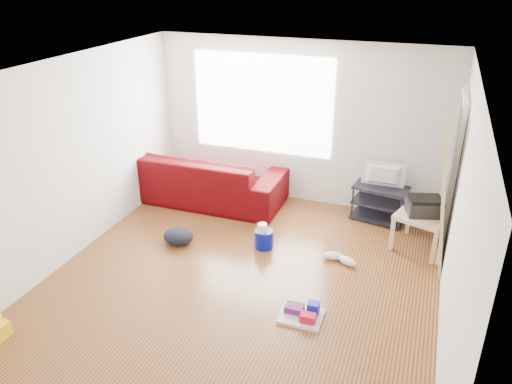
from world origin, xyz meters
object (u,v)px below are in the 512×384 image
(side_table, at_px, (423,219))
(bucket, at_px, (264,247))
(tv_stand, at_px, (380,203))
(backpack, at_px, (179,243))
(sofa, at_px, (202,199))
(cleaning_tray, at_px, (303,314))

(side_table, relative_size, bucket, 3.09)
(tv_stand, relative_size, backpack, 2.02)
(sofa, xyz_separation_m, cleaning_tray, (2.31, -2.31, 0.05))
(bucket, relative_size, cleaning_tray, 0.54)
(bucket, bearing_deg, backpack, -164.44)
(sofa, bearing_deg, side_table, 173.98)
(side_table, xyz_separation_m, cleaning_tray, (-1.08, -1.95, -0.37))
(bucket, bearing_deg, tv_stand, 45.15)
(sofa, bearing_deg, cleaning_tray, 135.02)
(sofa, height_order, side_table, side_table)
(cleaning_tray, bearing_deg, backpack, 155.04)
(sofa, relative_size, backpack, 6.47)
(tv_stand, height_order, side_table, tv_stand)
(side_table, relative_size, cleaning_tray, 1.67)
(sofa, bearing_deg, backpack, 102.98)
(sofa, relative_size, cleaning_tray, 5.71)
(side_table, xyz_separation_m, backpack, (-3.07, -1.02, -0.42))
(cleaning_tray, distance_m, backpack, 2.20)
(bucket, bearing_deg, cleaning_tray, -54.79)
(sofa, xyz_separation_m, tv_stand, (2.77, 0.27, 0.27))
(bucket, height_order, backpack, bucket)
(side_table, bearing_deg, cleaning_tray, -118.97)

